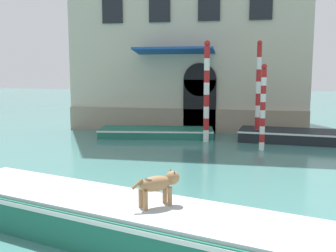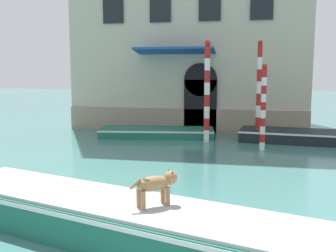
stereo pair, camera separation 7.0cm
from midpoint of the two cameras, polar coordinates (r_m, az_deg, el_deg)
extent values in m
cube|color=gray|center=(19.73, 2.45, 0.81)|extent=(12.09, 0.16, 1.18)
cube|color=black|center=(19.53, 4.81, 2.86)|extent=(1.62, 0.14, 2.63)
cylinder|color=black|center=(19.46, 4.86, 6.71)|extent=(1.62, 0.14, 1.62)
cube|color=black|center=(20.70, -7.87, 16.78)|extent=(1.05, 0.10, 1.63)
cube|color=black|center=(20.05, -1.02, 17.14)|extent=(1.05, 0.10, 1.63)
cube|color=black|center=(19.69, 6.20, 17.26)|extent=(1.05, 0.10, 1.63)
cube|color=black|center=(19.62, 13.58, 17.12)|extent=(1.05, 0.10, 1.63)
cube|color=#1E4C99|center=(19.02, 1.05, 10.89)|extent=(3.83, 1.40, 0.29)
cube|color=#1E6651|center=(7.43, -7.37, -13.52)|extent=(7.99, 3.82, 0.69)
cube|color=white|center=(7.34, -7.41, -11.46)|extent=(8.02, 3.86, 0.08)
cube|color=#B2B7BC|center=(7.31, -7.42, -10.79)|extent=(7.72, 3.63, 0.06)
cylinder|color=#997047|center=(7.04, -0.47, -9.78)|extent=(0.08, 0.08, 0.33)
cylinder|color=#997047|center=(6.89, 0.26, -10.19)|extent=(0.08, 0.08, 0.33)
cylinder|color=#997047|center=(6.85, -3.97, -10.32)|extent=(0.08, 0.08, 0.33)
cylinder|color=#997047|center=(6.69, -3.30, -10.77)|extent=(0.08, 0.08, 0.33)
ellipsoid|color=#997047|center=(6.79, -1.86, -8.36)|extent=(0.64, 0.59, 0.26)
ellipsoid|color=#382D23|center=(6.73, -2.56, -7.88)|extent=(0.32, 0.31, 0.09)
sphere|color=#997047|center=(6.93, 0.66, -7.52)|extent=(0.25, 0.25, 0.25)
cone|color=#382D23|center=(6.96, 0.39, -6.66)|extent=(0.07, 0.07, 0.10)
cone|color=#382D23|center=(6.85, 0.94, -6.91)|extent=(0.07, 0.07, 0.10)
cylinder|color=#997047|center=(6.64, -4.49, -8.41)|extent=(0.20, 0.18, 0.18)
cube|color=#1E6651|center=(18.33, -1.52, -0.95)|extent=(5.39, 2.32, 0.41)
cube|color=white|center=(18.31, -1.52, -0.50)|extent=(5.42, 2.36, 0.08)
cube|color=#9EA3A8|center=(18.33, -1.52, -1.01)|extent=(3.01, 1.60, 0.37)
cube|color=black|center=(17.88, 18.49, -1.42)|extent=(5.08, 2.31, 0.51)
cube|color=white|center=(17.85, 18.52, -0.80)|extent=(5.12, 2.34, 0.08)
cube|color=#B2B7BC|center=(17.89, 18.49, -1.50)|extent=(2.83, 1.63, 0.46)
cylinder|color=white|center=(17.17, 5.71, -1.42)|extent=(0.24, 0.24, 0.51)
cylinder|color=#B21E1E|center=(17.10, 5.74, 0.27)|extent=(0.24, 0.24, 0.51)
cylinder|color=white|center=(17.04, 5.76, 1.98)|extent=(0.24, 0.24, 0.51)
cylinder|color=#B21E1E|center=(16.99, 5.79, 3.70)|extent=(0.24, 0.24, 0.51)
cylinder|color=white|center=(16.96, 5.81, 5.42)|extent=(0.24, 0.24, 0.51)
cylinder|color=#B21E1E|center=(16.94, 5.83, 7.15)|extent=(0.24, 0.24, 0.51)
cylinder|color=white|center=(16.94, 5.86, 8.88)|extent=(0.24, 0.24, 0.51)
cylinder|color=#B21E1E|center=(16.96, 5.88, 10.61)|extent=(0.24, 0.24, 0.51)
sphere|color=#B21E1E|center=(16.98, 5.90, 11.85)|extent=(0.26, 0.26, 0.26)
cylinder|color=white|center=(17.79, 12.95, -1.24)|extent=(0.20, 0.20, 0.52)
cylinder|color=#B21E1E|center=(17.71, 13.01, 0.42)|extent=(0.20, 0.20, 0.52)
cylinder|color=white|center=(17.66, 13.06, 2.09)|extent=(0.20, 0.20, 0.52)
cylinder|color=#B21E1E|center=(17.61, 13.11, 3.77)|extent=(0.20, 0.20, 0.52)
cylinder|color=white|center=(17.58, 13.17, 5.46)|extent=(0.20, 0.20, 0.52)
cylinder|color=#B21E1E|center=(17.57, 13.22, 7.15)|extent=(0.20, 0.20, 0.52)
cylinder|color=white|center=(17.57, 13.28, 8.85)|extent=(0.20, 0.20, 0.52)
cylinder|color=#B21E1E|center=(17.59, 13.33, 10.54)|extent=(0.20, 0.20, 0.52)
sphere|color=#B21E1E|center=(17.61, 13.37, 11.68)|extent=(0.21, 0.21, 0.21)
cylinder|color=white|center=(15.74, 13.60, -2.85)|extent=(0.20, 0.20, 0.31)
cylinder|color=#B21E1E|center=(15.68, 13.64, -1.72)|extent=(0.20, 0.20, 0.31)
cylinder|color=white|center=(15.63, 13.68, -0.59)|extent=(0.20, 0.20, 0.31)
cylinder|color=#B21E1E|center=(15.59, 13.72, 0.54)|extent=(0.20, 0.20, 0.31)
cylinder|color=white|center=(15.55, 13.76, 1.69)|extent=(0.20, 0.20, 0.31)
cylinder|color=#B21E1E|center=(15.52, 13.79, 2.84)|extent=(0.20, 0.20, 0.31)
cylinder|color=white|center=(15.50, 13.83, 3.99)|extent=(0.20, 0.20, 0.31)
cylinder|color=#B21E1E|center=(15.48, 13.87, 5.14)|extent=(0.20, 0.20, 0.31)
cylinder|color=white|center=(15.47, 13.91, 6.30)|extent=(0.20, 0.20, 0.31)
cylinder|color=#B21E1E|center=(15.46, 13.95, 7.46)|extent=(0.20, 0.20, 0.31)
sphere|color=#B21E1E|center=(15.46, 13.98, 8.37)|extent=(0.21, 0.21, 0.21)
camera|label=1|loc=(0.04, -89.85, 0.02)|focal=42.00mm
camera|label=2|loc=(0.04, 90.15, -0.02)|focal=42.00mm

